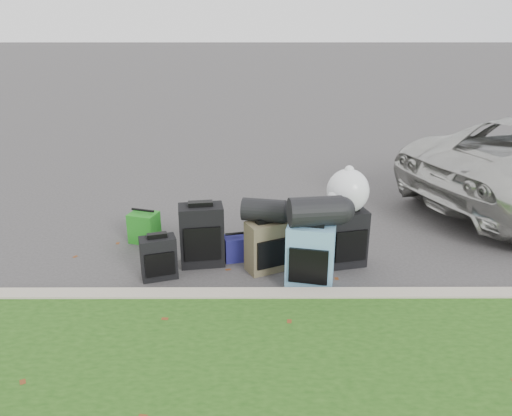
{
  "coord_description": "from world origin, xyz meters",
  "views": [
    {
      "loc": [
        -0.12,
        -5.14,
        2.57
      ],
      "look_at": [
        -0.1,
        0.2,
        0.55
      ],
      "focal_mm": 35.0,
      "sensor_mm": 36.0,
      "label": 1
    }
  ],
  "objects_px": {
    "suitcase_small_black": "(159,258)",
    "suitcase_teal": "(310,257)",
    "suitcase_olive": "(266,246)",
    "tote_green": "(144,227)",
    "suitcase_large_black_left": "(202,235)",
    "tote_navy": "(236,248)",
    "suitcase_large_black_right": "(346,238)"
  },
  "relations": [
    {
      "from": "suitcase_small_black",
      "to": "suitcase_teal",
      "type": "xyz_separation_m",
      "value": [
        1.57,
        -0.19,
        0.1
      ]
    },
    {
      "from": "suitcase_olive",
      "to": "tote_green",
      "type": "bearing_deg",
      "value": 127.17
    },
    {
      "from": "tote_green",
      "to": "suitcase_teal",
      "type": "bearing_deg",
      "value": -12.95
    },
    {
      "from": "suitcase_large_black_left",
      "to": "suitcase_olive",
      "type": "xyz_separation_m",
      "value": [
        0.71,
        -0.15,
        -0.07
      ]
    },
    {
      "from": "suitcase_small_black",
      "to": "suitcase_large_black_left",
      "type": "relative_size",
      "value": 0.67
    },
    {
      "from": "suitcase_small_black",
      "to": "suitcase_large_black_left",
      "type": "xyz_separation_m",
      "value": [
        0.42,
        0.32,
        0.11
      ]
    },
    {
      "from": "suitcase_large_black_left",
      "to": "tote_navy",
      "type": "distance_m",
      "value": 0.44
    },
    {
      "from": "suitcase_large_black_left",
      "to": "tote_navy",
      "type": "xyz_separation_m",
      "value": [
        0.37,
        0.1,
        -0.2
      ]
    },
    {
      "from": "suitcase_large_black_left",
      "to": "suitcase_teal",
      "type": "height_order",
      "value": "suitcase_large_black_left"
    },
    {
      "from": "suitcase_large_black_left",
      "to": "suitcase_small_black",
      "type": "bearing_deg",
      "value": -151.19
    },
    {
      "from": "suitcase_olive",
      "to": "tote_navy",
      "type": "bearing_deg",
      "value": 117.19
    },
    {
      "from": "suitcase_small_black",
      "to": "suitcase_large_black_left",
      "type": "bearing_deg",
      "value": 19.8
    },
    {
      "from": "suitcase_small_black",
      "to": "suitcase_large_black_right",
      "type": "xyz_separation_m",
      "value": [
        2.02,
        0.3,
        0.09
      ]
    },
    {
      "from": "suitcase_olive",
      "to": "suitcase_teal",
      "type": "height_order",
      "value": "suitcase_teal"
    },
    {
      "from": "suitcase_teal",
      "to": "tote_navy",
      "type": "xyz_separation_m",
      "value": [
        -0.77,
        0.61,
        -0.19
      ]
    },
    {
      "from": "suitcase_small_black",
      "to": "suitcase_large_black_right",
      "type": "relative_size",
      "value": 0.72
    },
    {
      "from": "suitcase_small_black",
      "to": "suitcase_teal",
      "type": "relative_size",
      "value": 0.69
    },
    {
      "from": "tote_green",
      "to": "tote_navy",
      "type": "bearing_deg",
      "value": -6.52
    },
    {
      "from": "suitcase_small_black",
      "to": "suitcase_olive",
      "type": "xyz_separation_m",
      "value": [
        1.13,
        0.17,
        0.05
      ]
    },
    {
      "from": "suitcase_teal",
      "to": "suitcase_large_black_right",
      "type": "bearing_deg",
      "value": 59.61
    },
    {
      "from": "tote_green",
      "to": "suitcase_large_black_right",
      "type": "bearing_deg",
      "value": 2.33
    },
    {
      "from": "suitcase_large_black_left",
      "to": "tote_green",
      "type": "height_order",
      "value": "suitcase_large_black_left"
    },
    {
      "from": "suitcase_large_black_right",
      "to": "tote_green",
      "type": "height_order",
      "value": "suitcase_large_black_right"
    },
    {
      "from": "tote_navy",
      "to": "suitcase_olive",
      "type": "bearing_deg",
      "value": -50.16
    },
    {
      "from": "suitcase_large_black_right",
      "to": "tote_green",
      "type": "bearing_deg",
      "value": 151.79
    },
    {
      "from": "suitcase_teal",
      "to": "suitcase_olive",
      "type": "bearing_deg",
      "value": 152.95
    },
    {
      "from": "suitcase_teal",
      "to": "suitcase_small_black",
      "type": "bearing_deg",
      "value": -174.49
    },
    {
      "from": "suitcase_olive",
      "to": "tote_green",
      "type": "height_order",
      "value": "suitcase_olive"
    },
    {
      "from": "tote_navy",
      "to": "suitcase_teal",
      "type": "bearing_deg",
      "value": -51.41
    },
    {
      "from": "suitcase_large_black_right",
      "to": "tote_navy",
      "type": "bearing_deg",
      "value": 160.8
    },
    {
      "from": "suitcase_small_black",
      "to": "suitcase_large_black_left",
      "type": "height_order",
      "value": "suitcase_large_black_left"
    },
    {
      "from": "suitcase_teal",
      "to": "tote_green",
      "type": "xyz_separation_m",
      "value": [
        -1.92,
        1.12,
        -0.15
      ]
    }
  ]
}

